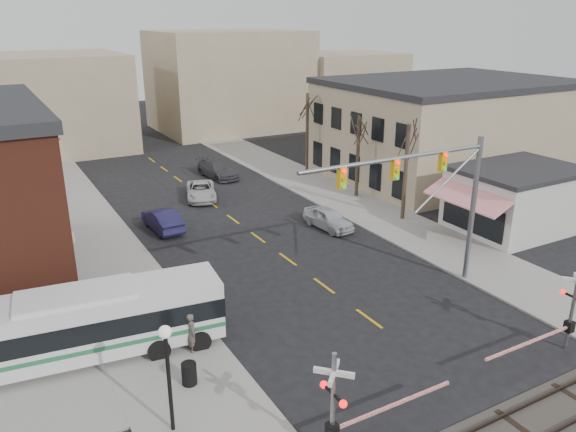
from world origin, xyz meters
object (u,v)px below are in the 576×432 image
object	(u,v)px
pedestrian_near	(192,332)
pedestrian_far	(134,314)
street_lamp	(167,357)
car_a	(328,218)
car_b	(162,220)
car_c	(201,191)
rr_crossing_east	(566,311)
transit_bus	(80,324)
rr_crossing_west	(344,404)
traffic_signal_mast	(434,186)
trash_bin	(189,374)
car_d	(218,169)

from	to	relation	value
pedestrian_near	pedestrian_far	bearing A→B (deg)	42.60
street_lamp	car_a	xyz separation A→B (m)	(15.71, 14.12, -2.37)
car_b	car_c	world-z (taller)	car_b
rr_crossing_east	car_a	bearing A→B (deg)	91.72
street_lamp	car_b	world-z (taller)	street_lamp
rr_crossing_east	car_b	size ratio (longest dim) A/B	1.26
car_a	pedestrian_near	size ratio (longest dim) A/B	2.30
car_a	pedestrian_far	world-z (taller)	pedestrian_far
transit_bus	street_lamp	xyz separation A→B (m)	(1.86, -6.04, 1.37)
transit_bus	car_b	world-z (taller)	transit_bus
rr_crossing_west	car_c	distance (m)	28.88
street_lamp	car_c	distance (m)	26.78
rr_crossing_east	car_c	bearing A→B (deg)	101.65
pedestrian_near	traffic_signal_mast	bearing A→B (deg)	-79.01
street_lamp	car_a	bearing A→B (deg)	41.95
traffic_signal_mast	rr_crossing_east	world-z (taller)	traffic_signal_mast
rr_crossing_west	trash_bin	distance (m)	6.84
trash_bin	car_b	bearing A→B (deg)	75.89
pedestrian_far	car_c	bearing A→B (deg)	26.80
street_lamp	car_c	bearing A→B (deg)	66.85
street_lamp	rr_crossing_east	bearing A→B (deg)	-11.73
rr_crossing_east	car_b	world-z (taller)	rr_crossing_east
rr_crossing_west	rr_crossing_east	distance (m)	11.65
trash_bin	pedestrian_near	size ratio (longest dim) A/B	0.50
rr_crossing_west	street_lamp	distance (m)	6.01
rr_crossing_west	rr_crossing_east	world-z (taller)	same
traffic_signal_mast	car_b	xyz separation A→B (m)	(-9.30, 15.54, -5.05)
car_c	pedestrian_near	world-z (taller)	pedestrian_near
rr_crossing_east	pedestrian_near	distance (m)	15.91
rr_crossing_east	transit_bus	bearing A→B (deg)	152.52
car_a	car_b	bearing A→B (deg)	147.64
car_a	pedestrian_near	xyz separation A→B (m)	(-13.39, -9.84, 0.32)
rr_crossing_east	car_b	bearing A→B (deg)	114.88
pedestrian_far	trash_bin	bearing A→B (deg)	-114.68
pedestrian_near	car_a	bearing A→B (deg)	-40.42
transit_bus	car_d	xyz separation A→B (m)	(15.94, 23.68, -0.98)
trash_bin	car_a	distance (m)	18.64
transit_bus	rr_crossing_west	bearing A→B (deg)	-56.52
trash_bin	traffic_signal_mast	bearing A→B (deg)	6.73
rr_crossing_east	rr_crossing_west	bearing A→B (deg)	-178.30
car_c	pedestrian_far	distance (m)	19.84
car_c	car_a	bearing A→B (deg)	-45.32
car_a	car_b	world-z (taller)	car_b
street_lamp	pedestrian_near	bearing A→B (deg)	61.56
street_lamp	traffic_signal_mast	bearing A→B (deg)	14.12
trash_bin	car_a	size ratio (longest dim) A/B	0.22
street_lamp	car_a	world-z (taller)	street_lamp
rr_crossing_east	traffic_signal_mast	bearing A→B (deg)	99.70
transit_bus	car_b	distance (m)	15.32
car_b	rr_crossing_east	bearing A→B (deg)	111.75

